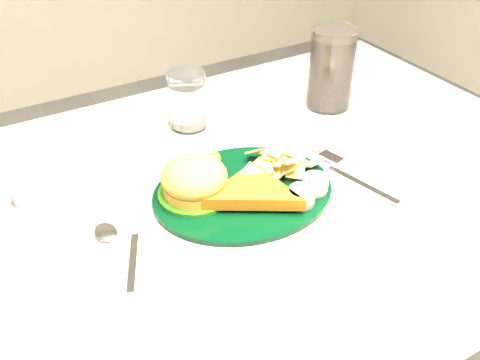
{
  "coord_description": "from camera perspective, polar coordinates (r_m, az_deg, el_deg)",
  "views": [
    {
      "loc": [
        -0.33,
        -0.59,
        1.26
      ],
      "look_at": [
        -0.01,
        -0.04,
        0.8
      ],
      "focal_mm": 40.0,
      "sensor_mm": 36.0,
      "label": 1
    }
  ],
  "objects": [
    {
      "name": "ramekin",
      "position": [
        0.89,
        -21.93,
        -1.59
      ],
      "size": [
        0.04,
        0.04,
        0.02
      ],
      "primitive_type": "cylinder",
      "rotation": [
        0.0,
        0.0,
        0.03
      ],
      "color": "silver",
      "rests_on": "table"
    },
    {
      "name": "cola_glass",
      "position": [
        1.08,
        9.7,
        11.61
      ],
      "size": [
        0.09,
        0.09,
        0.16
      ],
      "primitive_type": "cylinder",
      "rotation": [
        0.0,
        0.0,
        0.08
      ],
      "color": "black",
      "rests_on": "table"
    },
    {
      "name": "wrapped_straw",
      "position": [
        0.96,
        -10.25,
        3.1
      ],
      "size": [
        0.22,
        0.21,
        0.01
      ],
      "primitive_type": null,
      "rotation": [
        0.0,
        0.0,
        0.75
      ],
      "color": "white",
      "rests_on": "table"
    },
    {
      "name": "dinner_plate",
      "position": [
        0.83,
        0.35,
        0.33
      ],
      "size": [
        0.31,
        0.27,
        0.07
      ],
      "primitive_type": null,
      "rotation": [
        0.0,
        0.0,
        -0.11
      ],
      "color": "black",
      "rests_on": "table"
    },
    {
      "name": "fork_napkin",
      "position": [
        0.88,
        12.51,
        -0.16
      ],
      "size": [
        0.17,
        0.2,
        0.01
      ],
      "primitive_type": null,
      "rotation": [
        0.0,
        0.0,
        0.24
      ],
      "color": "white",
      "rests_on": "table"
    },
    {
      "name": "water_glass",
      "position": [
        1.0,
        -5.63,
        8.48
      ],
      "size": [
        0.08,
        0.08,
        0.11
      ],
      "primitive_type": "cylinder",
      "rotation": [
        0.0,
        0.0,
        -0.24
      ],
      "color": "silver",
      "rests_on": "table"
    },
    {
      "name": "table",
      "position": [
        1.12,
        -0.39,
        -16.78
      ],
      "size": [
        1.2,
        0.8,
        0.75
      ],
      "primitive_type": null,
      "color": "#A7A297",
      "rests_on": "ground"
    },
    {
      "name": "spoon",
      "position": [
        0.74,
        -11.38,
        -8.44
      ],
      "size": [
        0.1,
        0.16,
        0.01
      ],
      "primitive_type": null,
      "rotation": [
        0.0,
        0.0,
        -0.42
      ],
      "color": "silver",
      "rests_on": "table"
    }
  ]
}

